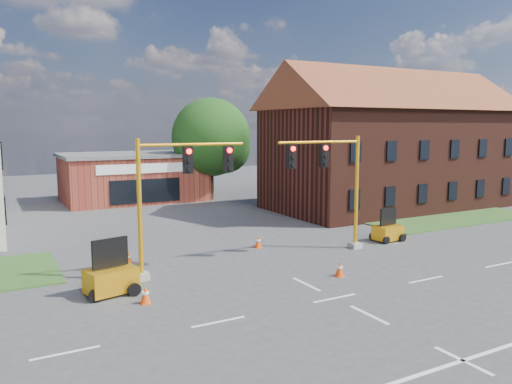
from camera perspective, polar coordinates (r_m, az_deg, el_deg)
ground at (r=20.27m, az=8.99°, el=-11.90°), size 120.00×120.00×0.00m
grass_verge_ne at (r=38.86m, az=22.10°, el=-2.92°), size 14.00×4.00×0.08m
lane_markings at (r=18.15m, az=14.95°, el=-14.42°), size 60.00×36.00×0.01m
brick_shop at (r=46.81m, az=-13.91°, el=1.73°), size 12.40×8.40×4.30m
townhouse_row at (r=43.04m, az=15.25°, el=6.22°), size 21.00×11.00×11.50m
tree_large at (r=46.11m, az=-4.79°, el=5.97°), size 7.50×7.14×9.29m
signal_mast_west at (r=22.52m, az=-9.18°, el=0.31°), size 5.30×0.60×6.20m
signal_mast_east at (r=26.69m, az=8.74°, el=1.43°), size 5.30×0.60×6.20m
trailer_west at (r=21.12m, az=-16.24°, el=-9.36°), size 2.16×1.68×2.19m
trailer_east at (r=30.44m, az=14.82°, el=-4.34°), size 1.73×1.24×1.87m
cone_a at (r=19.81m, az=-12.52°, el=-11.42°), size 0.40×0.40×0.70m
cone_b at (r=25.29m, az=-14.36°, el=-7.31°), size 0.40×0.40×0.70m
cone_c at (r=22.99m, az=9.54°, el=-8.68°), size 0.40×0.40×0.70m
cone_d at (r=27.83m, az=0.25°, el=-5.71°), size 0.40×0.40×0.70m
pickup_white at (r=38.74m, az=10.16°, el=-1.36°), size 6.27×4.06×1.60m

